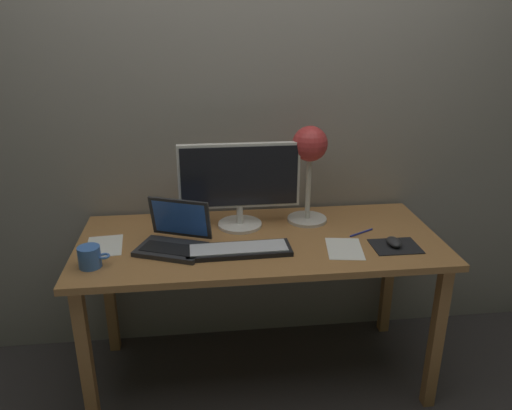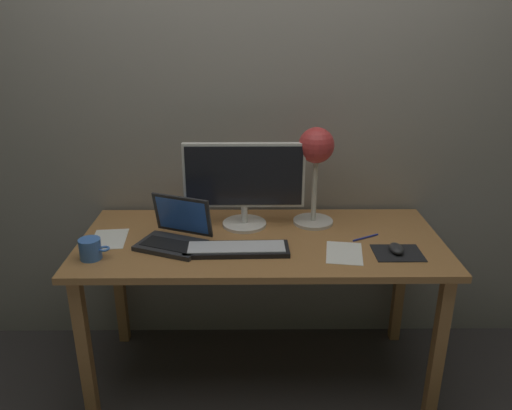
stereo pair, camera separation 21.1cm
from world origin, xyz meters
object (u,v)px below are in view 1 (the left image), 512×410
object	(u,v)px
desk_lamp	(310,154)
coffee_mug	(90,257)
laptop	(175,234)
mouse	(394,242)
pen	(361,233)
monitor	(239,181)
keyboard_main	(239,250)

from	to	relation	value
desk_lamp	coffee_mug	xyz separation A→B (m)	(-0.95, -0.36, -0.29)
laptop	mouse	xyz separation A→B (m)	(0.93, -0.10, -0.04)
coffee_mug	pen	distance (m)	1.18
desk_lamp	pen	bearing A→B (deg)	-39.09
monitor	desk_lamp	distance (m)	0.35
mouse	pen	xyz separation A→B (m)	(-0.10, 0.15, -0.02)
coffee_mug	laptop	bearing A→B (deg)	24.04
monitor	coffee_mug	distance (m)	0.73
coffee_mug	desk_lamp	bearing A→B (deg)	20.85
keyboard_main	pen	world-z (taller)	keyboard_main
monitor	pen	distance (m)	0.60
coffee_mug	pen	bearing A→B (deg)	9.12
monitor	coffee_mug	size ratio (longest dim) A/B	4.48
coffee_mug	monitor	bearing A→B (deg)	28.29
laptop	coffee_mug	size ratio (longest dim) A/B	2.74
monitor	desk_lamp	xyz separation A→B (m)	(0.33, 0.03, 0.11)
mouse	pen	distance (m)	0.18
laptop	coffee_mug	bearing A→B (deg)	-155.96
mouse	laptop	bearing A→B (deg)	173.57
monitor	desk_lamp	bearing A→B (deg)	4.74
mouse	pen	world-z (taller)	mouse
pen	monitor	bearing A→B (deg)	164.80
monitor	mouse	xyz separation A→B (m)	(0.64, -0.29, -0.20)
mouse	pen	bearing A→B (deg)	123.68
desk_lamp	pen	xyz separation A→B (m)	(0.21, -0.17, -0.33)
coffee_mug	keyboard_main	bearing A→B (deg)	5.47
keyboard_main	monitor	bearing A→B (deg)	83.97
keyboard_main	desk_lamp	size ratio (longest dim) A/B	0.96
laptop	pen	world-z (taller)	laptop
pen	desk_lamp	bearing A→B (deg)	140.91
laptop	mouse	bearing A→B (deg)	-6.43
mouse	coffee_mug	size ratio (longest dim) A/B	0.78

